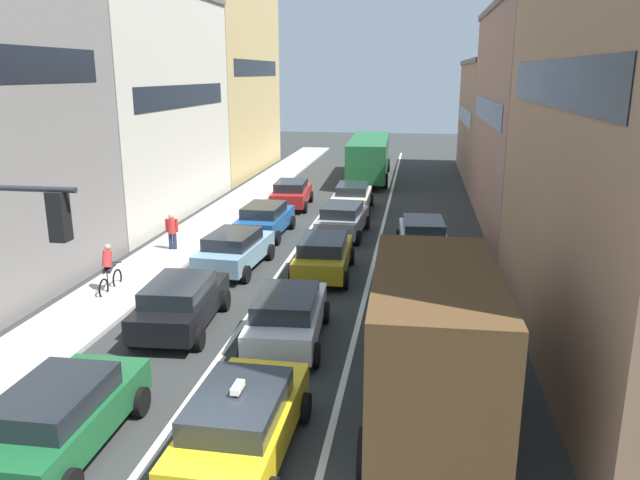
# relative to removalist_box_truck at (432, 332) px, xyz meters

# --- Properties ---
(sidewalk_left) EXTENTS (2.60, 64.00, 0.14)m
(sidewalk_left) POSITION_rel_removalist_box_truck_xyz_m (-10.40, 16.37, -1.90)
(sidewalk_left) COLOR #B1B1B1
(sidewalk_left) RESTS_ON ground
(lane_stripe_left) EXTENTS (0.16, 60.00, 0.01)m
(lane_stripe_left) POSITION_rel_removalist_box_truck_xyz_m (-5.40, 16.37, -1.97)
(lane_stripe_left) COLOR silver
(lane_stripe_left) RESTS_ON ground
(lane_stripe_right) EXTENTS (0.16, 60.00, 0.01)m
(lane_stripe_right) POSITION_rel_removalist_box_truck_xyz_m (-2.00, 16.37, -1.97)
(lane_stripe_right) COLOR silver
(lane_stripe_right) RESTS_ON ground
(building_row_left) EXTENTS (7.20, 43.90, 14.09)m
(building_row_left) POSITION_rel_removalist_box_truck_xyz_m (-15.70, 18.43, 4.66)
(building_row_left) COLOR gray
(building_row_left) RESTS_ON ground
(building_row_right) EXTENTS (7.20, 43.90, 13.03)m
(building_row_right) POSITION_rel_removalist_box_truck_xyz_m (6.20, 16.09, 3.47)
(building_row_right) COLOR #936B5B
(building_row_right) RESTS_ON ground
(removalist_box_truck) EXTENTS (2.82, 7.75, 3.58)m
(removalist_box_truck) POSITION_rel_removalist_box_truck_xyz_m (0.00, 0.00, 0.00)
(removalist_box_truck) COLOR #B7B29E
(removalist_box_truck) RESTS_ON ground
(taxi_centre_lane_front) EXTENTS (2.12, 4.33, 1.66)m
(taxi_centre_lane_front) POSITION_rel_removalist_box_truck_xyz_m (-3.57, -2.13, -1.18)
(taxi_centre_lane_front) COLOR yellow
(taxi_centre_lane_front) RESTS_ON ground
(sedan_left_lane_front) EXTENTS (2.10, 4.32, 1.49)m
(sedan_left_lane_front) POSITION_rel_removalist_box_truck_xyz_m (-7.10, -2.46, -1.18)
(sedan_left_lane_front) COLOR #19592D
(sedan_left_lane_front) RESTS_ON ground
(sedan_centre_lane_second) EXTENTS (2.28, 4.40, 1.49)m
(sedan_centre_lane_second) POSITION_rel_removalist_box_truck_xyz_m (-3.81, 3.29, -1.18)
(sedan_centre_lane_second) COLOR silver
(sedan_centre_lane_second) RESTS_ON ground
(wagon_left_lane_second) EXTENTS (2.27, 4.40, 1.49)m
(wagon_left_lane_second) POSITION_rel_removalist_box_truck_xyz_m (-7.08, 3.79, -1.18)
(wagon_left_lane_second) COLOR black
(wagon_left_lane_second) RESTS_ON ground
(hatchback_centre_lane_third) EXTENTS (2.18, 4.36, 1.49)m
(hatchback_centre_lane_third) POSITION_rel_removalist_box_truck_xyz_m (-3.72, 9.29, -1.18)
(hatchback_centre_lane_third) COLOR #B29319
(hatchback_centre_lane_third) RESTS_ON ground
(sedan_left_lane_third) EXTENTS (2.29, 4.41, 1.49)m
(sedan_left_lane_third) POSITION_rel_removalist_box_truck_xyz_m (-7.14, 9.48, -1.18)
(sedan_left_lane_third) COLOR #759EB7
(sedan_left_lane_third) RESTS_ON ground
(coupe_centre_lane_fourth) EXTENTS (2.27, 4.40, 1.49)m
(coupe_centre_lane_fourth) POSITION_rel_removalist_box_truck_xyz_m (-3.72, 15.15, -1.18)
(coupe_centre_lane_fourth) COLOR gray
(coupe_centre_lane_fourth) RESTS_ON ground
(sedan_left_lane_fourth) EXTENTS (2.15, 4.34, 1.49)m
(sedan_left_lane_fourth) POSITION_rel_removalist_box_truck_xyz_m (-7.23, 14.58, -1.18)
(sedan_left_lane_fourth) COLOR #194C8C
(sedan_left_lane_fourth) RESTS_ON ground
(sedan_centre_lane_fifth) EXTENTS (2.12, 4.33, 1.49)m
(sedan_centre_lane_fifth) POSITION_rel_removalist_box_truck_xyz_m (-3.83, 20.51, -1.18)
(sedan_centre_lane_fifth) COLOR beige
(sedan_centre_lane_fifth) RESTS_ON ground
(sedan_left_lane_fifth) EXTENTS (2.27, 4.40, 1.49)m
(sedan_left_lane_fifth) POSITION_rel_removalist_box_truck_xyz_m (-7.29, 20.97, -1.18)
(sedan_left_lane_fifth) COLOR #A51E1E
(sedan_left_lane_fifth) RESTS_ON ground
(sedan_right_lane_behind_truck) EXTENTS (2.09, 4.31, 1.49)m
(sedan_right_lane_behind_truck) POSITION_rel_removalist_box_truck_xyz_m (-0.46, 7.33, -1.18)
(sedan_right_lane_behind_truck) COLOR #19592D
(sedan_right_lane_behind_truck) RESTS_ON ground
(wagon_right_lane_far) EXTENTS (2.27, 4.40, 1.49)m
(wagon_right_lane_far) POSITION_rel_removalist_box_truck_xyz_m (-0.11, 12.69, -1.18)
(wagon_right_lane_far) COLOR silver
(wagon_right_lane_far) RESTS_ON ground
(bus_mid_queue_primary) EXTENTS (3.05, 10.57, 2.90)m
(bus_mid_queue_primary) POSITION_rel_removalist_box_truck_xyz_m (-3.80, 30.89, -0.21)
(bus_mid_queue_primary) COLOR #1E6033
(bus_mid_queue_primary) RESTS_ON ground
(cyclist_on_sidewalk) EXTENTS (0.50, 1.73, 1.72)m
(cyclist_on_sidewalk) POSITION_rel_removalist_box_truck_xyz_m (-10.56, 6.24, -1.12)
(cyclist_on_sidewalk) COLOR black
(cyclist_on_sidewalk) RESTS_ON ground
(pedestrian_mid_sidewalk) EXTENTS (0.54, 0.34, 1.66)m
(pedestrian_mid_sidewalk) POSITION_rel_removalist_box_truck_xyz_m (-10.38, 11.36, -1.03)
(pedestrian_mid_sidewalk) COLOR #262D47
(pedestrian_mid_sidewalk) RESTS_ON ground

